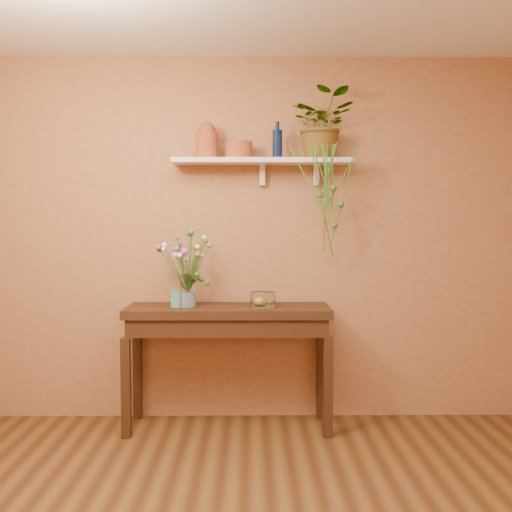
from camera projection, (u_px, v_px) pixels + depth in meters
room at (259, 254)px, 2.45m from camera, size 4.04×4.04×2.70m
sideboard at (228, 324)px, 4.23m from camera, size 1.45×0.46×0.88m
wall_shelf at (264, 162)px, 4.29m from camera, size 1.30×0.24×0.19m
terracotta_jug at (207, 141)px, 4.25m from camera, size 0.19×0.19×0.26m
terracotta_pot at (239, 150)px, 4.27m from camera, size 0.26×0.26×0.12m
blue_bottle at (277, 143)px, 4.25m from camera, size 0.09×0.09×0.26m
spider_plant at (323, 125)px, 4.29m from camera, size 0.48×0.43×0.49m
plant_fronds at (330, 195)px, 4.17m from camera, size 0.51×0.27×0.79m
glass_vase at (188, 293)px, 4.18m from camera, size 0.11×0.11×0.23m
bouquet at (187, 254)px, 4.16m from camera, size 0.40×0.39×0.45m
glass_bowl at (263, 300)px, 4.18m from camera, size 0.18×0.18×0.11m
lemon at (261, 301)px, 4.18m from camera, size 0.07×0.07×0.07m
carton at (175, 299)px, 4.17m from camera, size 0.07×0.06×0.12m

